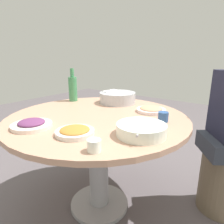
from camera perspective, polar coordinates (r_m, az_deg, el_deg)
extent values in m
plane|color=#585053|center=(1.75, -3.59, -24.89)|extent=(8.00, 8.00, 0.00)
cylinder|color=#99999E|center=(1.74, -3.60, -24.52)|extent=(0.45, 0.45, 0.03)
cylinder|color=#99999E|center=(1.53, -3.84, -14.38)|extent=(0.14, 0.14, 0.68)
cylinder|color=tan|center=(1.38, -4.11, -1.62)|extent=(1.23, 1.23, 0.03)
cylinder|color=#B2B5BA|center=(1.73, 1.56, 4.12)|extent=(0.31, 0.31, 0.09)
ellipsoid|color=white|center=(1.73, 1.56, 4.27)|extent=(0.25, 0.25, 0.10)
cube|color=white|center=(1.78, -0.57, 6.07)|extent=(0.15, 0.06, 0.01)
cylinder|color=silver|center=(1.05, 8.34, -5.02)|extent=(0.26, 0.26, 0.06)
cylinder|color=#331B14|center=(1.05, 8.32, -5.29)|extent=(0.23, 0.23, 0.04)
cylinder|color=silver|center=(1.04, 8.38, -3.90)|extent=(0.27, 0.12, 0.01)
cylinder|color=silver|center=(1.07, -10.54, -5.73)|extent=(0.20, 0.20, 0.02)
ellipsoid|color=#BC752D|center=(1.07, -10.58, -5.01)|extent=(0.16, 0.16, 0.03)
cylinder|color=white|center=(1.49, 11.09, 0.48)|extent=(0.21, 0.21, 0.02)
ellipsoid|color=tan|center=(1.49, 11.12, 1.03)|extent=(0.16, 0.16, 0.03)
cylinder|color=silver|center=(1.25, -21.94, -3.56)|extent=(0.23, 0.23, 0.02)
ellipsoid|color=#64305B|center=(1.24, -22.03, -2.77)|extent=(0.15, 0.15, 0.04)
cylinder|color=#3E8755|center=(1.83, -11.11, 6.45)|extent=(0.07, 0.07, 0.22)
cylinder|color=#3E8755|center=(1.81, -11.36, 10.97)|extent=(0.03, 0.03, 0.08)
cylinder|color=white|center=(0.88, -5.12, -9.51)|extent=(0.06, 0.06, 0.05)
cylinder|color=#2D528D|center=(1.29, 14.40, -1.34)|extent=(0.06, 0.06, 0.06)
cylinder|color=brown|center=(1.78, 28.90, -17.04)|extent=(0.32, 0.32, 0.46)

